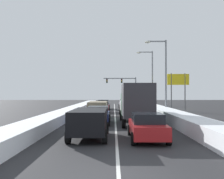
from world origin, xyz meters
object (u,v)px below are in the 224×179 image
Objects in this scene: sedan_gray_right_lane_fifth at (125,104)px; traffic_light_gantry at (126,85)px; street_lamp_right_mid at (150,75)px; sedan_silver_right_lane_fourth at (127,106)px; sedan_charcoal_center_lane_fifth at (103,104)px; box_truck_right_lane_second at (136,102)px; suv_white_right_lane_third at (129,107)px; sedan_navy_center_lane_second at (98,115)px; sedan_maroon_center_lane_fourth at (102,107)px; roadside_sign_right at (178,83)px; suv_black_center_lane_nearest at (89,121)px; sedan_red_right_lane_nearest at (147,126)px; suv_tan_center_lane_third at (98,108)px; street_lamp_right_near at (163,71)px.

sedan_gray_right_lane_fifth is 16.74m from traffic_light_gantry.
sedan_silver_right_lane_fourth is at bearing -132.23° from street_lamp_right_mid.
traffic_light_gantry is (4.38, 17.99, 3.73)m from sedan_charcoal_center_lane_fifth.
sedan_gray_right_lane_fifth is (-0.01, 22.27, -1.14)m from box_truck_right_lane_second.
sedan_navy_center_lane_second is at bearing -109.51° from suv_white_right_lane_third.
street_lamp_right_mid reaches higher than sedan_maroon_center_lane_fourth.
box_truck_right_lane_second is 15.81m from sedan_silver_right_lane_fourth.
sedan_charcoal_center_lane_fifth is 0.82× the size of roadside_sign_right.
suv_black_center_lane_nearest is 7.08m from sedan_navy_center_lane_second.
box_truck_right_lane_second is at bearing -101.23° from street_lamp_right_mid.
suv_black_center_lane_nearest reaches higher than sedan_navy_center_lane_second.
suv_tan_center_lane_third reaches higher than sedan_red_right_lane_nearest.
suv_white_right_lane_third is at bearing 31.31° from suv_tan_center_lane_third.
box_truck_right_lane_second is at bearing 64.30° from suv_black_center_lane_nearest.
street_lamp_right_mid is (3.99, 27.51, 4.73)m from sedan_red_right_lane_nearest.
traffic_light_gantry is at bearing 87.98° from sedan_silver_right_lane_fourth.
traffic_light_gantry reaches higher than roadside_sign_right.
box_truck_right_lane_second reaches higher than sedan_gray_right_lane_fifth.
suv_black_center_lane_nearest is 28.27m from street_lamp_right_mid.
sedan_gray_right_lane_fifth is at bearing 151.85° from street_lamp_right_mid.
sedan_charcoal_center_lane_fifth is (-0.11, 6.89, 0.00)m from sedan_maroon_center_lane_fourth.
box_truck_right_lane_second reaches higher than sedan_navy_center_lane_second.
suv_black_center_lane_nearest is 13.58m from suv_tan_center_lane_third.
traffic_light_gantry reaches higher than box_truck_right_lane_second.
suv_tan_center_lane_third is at bearing -138.83° from roadside_sign_right.
suv_white_right_lane_third is 0.65× the size of traffic_light_gantry.
traffic_light_gantry is (0.80, 22.80, 3.73)m from sedan_silver_right_lane_fourth.
sedan_silver_right_lane_fourth is 1.00× the size of sedan_navy_center_lane_second.
traffic_light_gantry is (0.86, 16.30, 3.73)m from sedan_gray_right_lane_fifth.
sedan_red_right_lane_nearest is 16.25m from suv_white_right_lane_third.
box_truck_right_lane_second reaches higher than sedan_red_right_lane_nearest.
sedan_charcoal_center_lane_fifth is 18.89m from traffic_light_gantry.
sedan_navy_center_lane_second is at bearing -98.19° from sedan_gray_right_lane_fifth.
street_lamp_right_mid reaches higher than sedan_navy_center_lane_second.
sedan_gray_right_lane_fifth is at bearing 142.73° from roadside_sign_right.
sedan_maroon_center_lane_fourth is 0.48× the size of street_lamp_right_mid.
street_lamp_right_mid is at bearing 40.94° from sedan_maroon_center_lane_fourth.
box_truck_right_lane_second is at bearing -112.99° from street_lamp_right_near.
sedan_silver_right_lane_fourth is 15.85m from sedan_navy_center_lane_second.
suv_white_right_lane_third is 11.25m from roadside_sign_right.
roadside_sign_right reaches higher than sedan_charcoal_center_lane_fifth.
sedan_red_right_lane_nearest is 28.18m from sedan_charcoal_center_lane_fifth.
suv_white_right_lane_third is 12.80m from street_lamp_right_mid.
sedan_gray_right_lane_fifth is 14.09m from street_lamp_right_near.
roadside_sign_right reaches higher than suv_black_center_lane_nearest.
sedan_gray_right_lane_fifth is 0.82× the size of roadside_sign_right.
sedan_charcoal_center_lane_fifth is (-3.58, 4.81, 0.00)m from sedan_silver_right_lane_fourth.
sedan_red_right_lane_nearest is 1.00× the size of sedan_gray_right_lane_fifth.
sedan_navy_center_lane_second is at bearing -127.85° from street_lamp_right_near.
sedan_red_right_lane_nearest is 29.65m from sedan_gray_right_lane_fifth.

